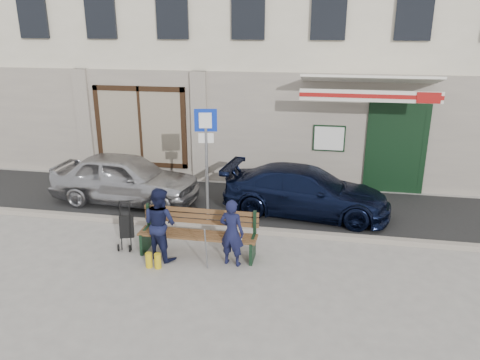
% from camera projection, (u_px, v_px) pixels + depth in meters
% --- Properties ---
extents(ground, '(80.00, 80.00, 0.00)m').
position_uv_depth(ground, '(205.00, 262.00, 9.25)').
color(ground, '#9E9991').
rests_on(ground, ground).
extents(asphalt_lane, '(60.00, 3.20, 0.01)m').
position_uv_depth(asphalt_lane, '(235.00, 204.00, 12.14)').
color(asphalt_lane, '#282828').
rests_on(asphalt_lane, ground).
extents(curb, '(60.00, 0.18, 0.12)m').
position_uv_depth(curb, '(222.00, 228.00, 10.63)').
color(curb, '#9E9384').
rests_on(curb, ground).
extents(building, '(20.00, 8.27, 10.00)m').
position_uv_depth(building, '(266.00, 7.00, 15.53)').
color(building, beige).
rests_on(building, ground).
extents(car_silver, '(3.91, 1.73, 1.31)m').
position_uv_depth(car_silver, '(125.00, 178.00, 12.13)').
color(car_silver, '#ACACB1').
rests_on(car_silver, ground).
extents(car_navy, '(4.20, 2.09, 1.17)m').
position_uv_depth(car_navy, '(306.00, 191.00, 11.40)').
color(car_navy, black).
rests_on(car_navy, ground).
extents(parking_sign, '(0.50, 0.13, 2.71)m').
position_uv_depth(parking_sign, '(206.00, 148.00, 10.46)').
color(parking_sign, gray).
rests_on(parking_sign, ground).
extents(bench, '(2.40, 1.17, 0.98)m').
position_uv_depth(bench, '(196.00, 234.00, 9.39)').
color(bench, brown).
rests_on(bench, ground).
extents(man, '(0.54, 0.41, 1.34)m').
position_uv_depth(man, '(232.00, 233.00, 8.95)').
color(man, '#131534').
rests_on(man, ground).
extents(woman, '(0.89, 0.81, 1.48)m').
position_uv_depth(woman, '(160.00, 223.00, 9.20)').
color(woman, '#121633').
rests_on(woman, ground).
extents(stroller, '(0.36, 0.46, 1.00)m').
position_uv_depth(stroller, '(127.00, 228.00, 9.71)').
color(stroller, black).
rests_on(stroller, ground).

